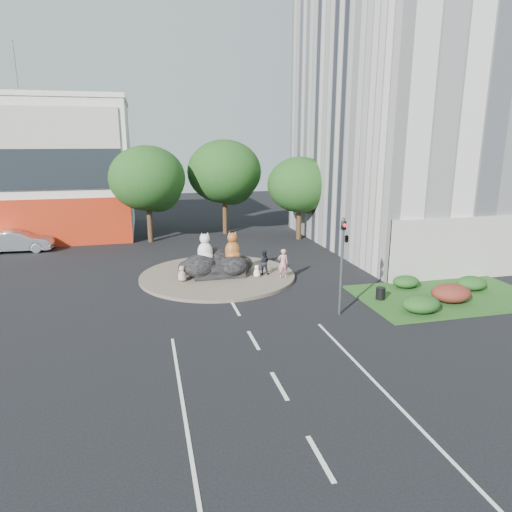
{
  "coord_description": "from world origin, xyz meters",
  "views": [
    {
      "loc": [
        -4.37,
        -18.22,
        8.62
      ],
      "look_at": [
        1.88,
        7.16,
        2.0
      ],
      "focal_mm": 32.0,
      "sensor_mm": 36.0,
      "label": 1
    }
  ],
  "objects_px": {
    "pedestrian_pink": "(283,263)",
    "kitten_white": "(257,271)",
    "pedestrian_dark": "(264,262)",
    "litter_bin": "(381,293)",
    "parked_car": "(18,241)",
    "kitten_calico": "(182,273)",
    "cat_tabby": "(232,246)",
    "cat_white": "(205,247)"
  },
  "relations": [
    {
      "from": "cat_tabby",
      "to": "kitten_calico",
      "type": "relative_size",
      "value": 1.91
    },
    {
      "from": "cat_white",
      "to": "parked_car",
      "type": "distance_m",
      "value": 17.27
    },
    {
      "from": "kitten_calico",
      "to": "kitten_white",
      "type": "relative_size",
      "value": 1.25
    },
    {
      "from": "cat_white",
      "to": "pedestrian_dark",
      "type": "height_order",
      "value": "cat_white"
    },
    {
      "from": "parked_car",
      "to": "kitten_white",
      "type": "bearing_deg",
      "value": -122.64
    },
    {
      "from": "parked_car",
      "to": "litter_bin",
      "type": "relative_size",
      "value": 7.74
    },
    {
      "from": "pedestrian_pink",
      "to": "cat_tabby",
      "type": "bearing_deg",
      "value": -24.32
    },
    {
      "from": "parked_car",
      "to": "cat_white",
      "type": "bearing_deg",
      "value": -125.21
    },
    {
      "from": "kitten_white",
      "to": "kitten_calico",
      "type": "bearing_deg",
      "value": 162.11
    },
    {
      "from": "kitten_calico",
      "to": "pedestrian_dark",
      "type": "relative_size",
      "value": 0.63
    },
    {
      "from": "kitten_white",
      "to": "litter_bin",
      "type": "relative_size",
      "value": 1.19
    },
    {
      "from": "pedestrian_pink",
      "to": "litter_bin",
      "type": "bearing_deg",
      "value": 134.37
    },
    {
      "from": "cat_tabby",
      "to": "litter_bin",
      "type": "bearing_deg",
      "value": -44.51
    },
    {
      "from": "pedestrian_dark",
      "to": "litter_bin",
      "type": "distance_m",
      "value": 7.89
    },
    {
      "from": "cat_white",
      "to": "pedestrian_dark",
      "type": "xyz_separation_m",
      "value": [
        3.68,
        -0.78,
        -1.05
      ]
    },
    {
      "from": "cat_tabby",
      "to": "parked_car",
      "type": "height_order",
      "value": "cat_tabby"
    },
    {
      "from": "pedestrian_pink",
      "to": "litter_bin",
      "type": "height_order",
      "value": "pedestrian_pink"
    },
    {
      "from": "pedestrian_dark",
      "to": "litter_bin",
      "type": "relative_size",
      "value": 2.38
    },
    {
      "from": "cat_tabby",
      "to": "litter_bin",
      "type": "distance_m",
      "value": 9.78
    },
    {
      "from": "kitten_calico",
      "to": "litter_bin",
      "type": "height_order",
      "value": "kitten_calico"
    },
    {
      "from": "cat_white",
      "to": "kitten_calico",
      "type": "relative_size",
      "value": 1.89
    },
    {
      "from": "kitten_calico",
      "to": "pedestrian_pink",
      "type": "bearing_deg",
      "value": 4.26
    },
    {
      "from": "pedestrian_pink",
      "to": "kitten_white",
      "type": "bearing_deg",
      "value": -13.19
    },
    {
      "from": "kitten_white",
      "to": "cat_white",
      "type": "bearing_deg",
      "value": 142.95
    },
    {
      "from": "pedestrian_dark",
      "to": "parked_car",
      "type": "xyz_separation_m",
      "value": [
        -17.2,
        11.46,
        -0.14
      ]
    },
    {
      "from": "cat_tabby",
      "to": "pedestrian_dark",
      "type": "relative_size",
      "value": 1.2
    },
    {
      "from": "pedestrian_pink",
      "to": "litter_bin",
      "type": "relative_size",
      "value": 2.79
    },
    {
      "from": "kitten_white",
      "to": "litter_bin",
      "type": "height_order",
      "value": "kitten_white"
    },
    {
      "from": "kitten_white",
      "to": "litter_bin",
      "type": "bearing_deg",
      "value": -58.78
    },
    {
      "from": "kitten_white",
      "to": "pedestrian_pink",
      "type": "distance_m",
      "value": 1.75
    },
    {
      "from": "pedestrian_pink",
      "to": "pedestrian_dark",
      "type": "distance_m",
      "value": 1.42
    },
    {
      "from": "cat_tabby",
      "to": "kitten_white",
      "type": "xyz_separation_m",
      "value": [
        1.33,
        -1.11,
        -1.45
      ]
    },
    {
      "from": "cat_white",
      "to": "litter_bin",
      "type": "distance_m",
      "value": 11.2
    },
    {
      "from": "cat_white",
      "to": "kitten_calico",
      "type": "bearing_deg",
      "value": -150.86
    },
    {
      "from": "cat_white",
      "to": "kitten_calico",
      "type": "distance_m",
      "value": 2.31
    },
    {
      "from": "pedestrian_pink",
      "to": "litter_bin",
      "type": "distance_m",
      "value": 6.49
    },
    {
      "from": "cat_tabby",
      "to": "kitten_white",
      "type": "bearing_deg",
      "value": -41.11
    },
    {
      "from": "pedestrian_dark",
      "to": "parked_car",
      "type": "height_order",
      "value": "pedestrian_dark"
    },
    {
      "from": "cat_tabby",
      "to": "parked_car",
      "type": "relative_size",
      "value": 0.37
    },
    {
      "from": "cat_white",
      "to": "pedestrian_pink",
      "type": "relative_size",
      "value": 1.01
    },
    {
      "from": "kitten_white",
      "to": "pedestrian_dark",
      "type": "relative_size",
      "value": 0.5
    },
    {
      "from": "kitten_calico",
      "to": "parked_car",
      "type": "distance_m",
      "value": 16.7
    }
  ]
}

